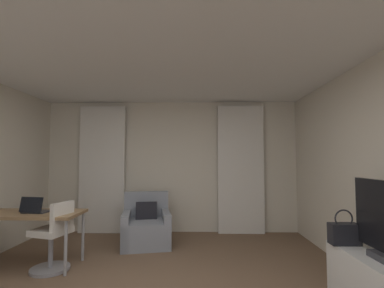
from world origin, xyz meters
name	(u,v)px	position (x,y,z in m)	size (l,w,h in m)	color
wall_window	(172,166)	(0.00, 3.03, 1.30)	(5.12, 0.06, 2.60)	beige
ceiling	(142,32)	(0.00, 0.00, 2.63)	(5.12, 6.12, 0.06)	white
curtain_left_panel	(102,169)	(-1.38, 2.90, 1.25)	(0.90, 0.06, 2.50)	silver
curtain_right_panel	(241,169)	(1.38, 2.90, 1.25)	(0.90, 0.06, 2.50)	silver
armchair	(146,227)	(-0.35, 2.19, 0.28)	(0.92, 0.95, 0.85)	gray
desk	(29,217)	(-1.75, 1.19, 0.66)	(1.37, 0.61, 0.72)	olive
desk_chair	(54,240)	(-1.35, 1.08, 0.39)	(0.49, 0.49, 0.88)	gray
laptop	(35,209)	(-1.66, 1.17, 0.77)	(0.35, 0.29, 0.22)	#2D2D33
handbag_primary	(344,233)	(2.08, 0.49, 0.65)	(0.30, 0.14, 0.37)	black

